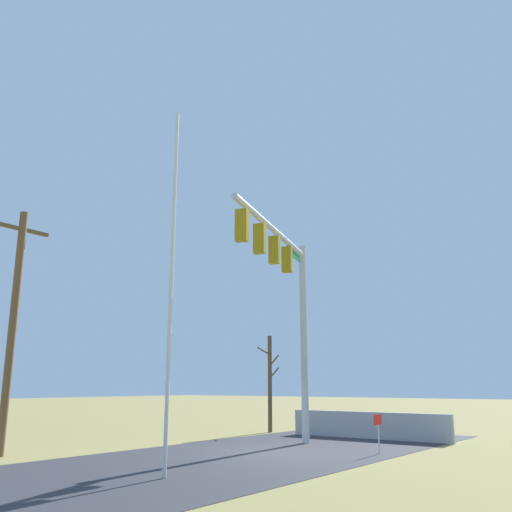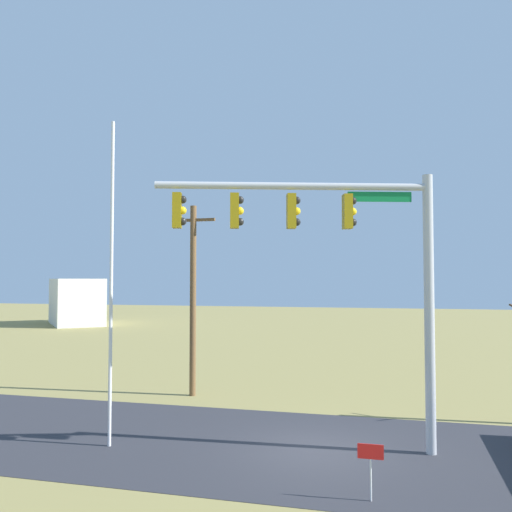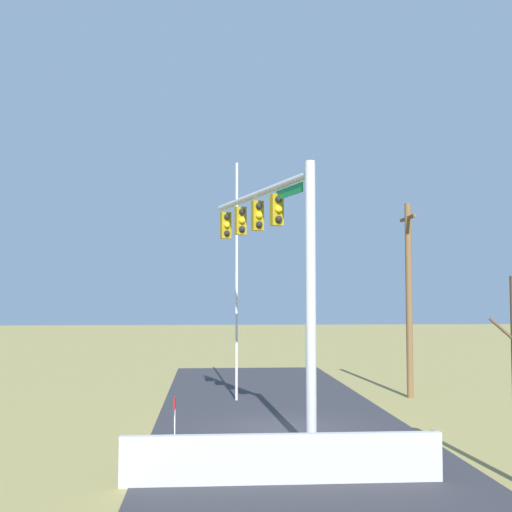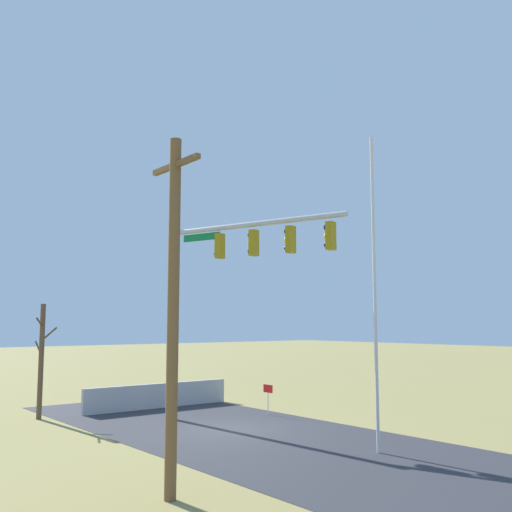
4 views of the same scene
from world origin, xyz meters
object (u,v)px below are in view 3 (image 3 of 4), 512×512
Objects in this scene: flagpole at (237,280)px; utility_pole at (409,296)px; signal_mast at (276,246)px; open_sign at (175,409)px.

flagpole is 1.20× the size of utility_pole.
flagpole is at bearing -88.38° from utility_pole.
flagpole is at bearing -172.41° from signal_mast.
flagpole is at bearing 164.57° from open_sign.
utility_pole is (-6.85, 6.15, -1.49)m from signal_mast.
utility_pole is at bearing 91.62° from flagpole.
open_sign is (7.46, -2.06, -3.81)m from flagpole.
signal_mast is 9.33m from utility_pole.
open_sign is at bearing -15.43° from flagpole.
open_sign is (7.65, -9.10, -3.20)m from utility_pole.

